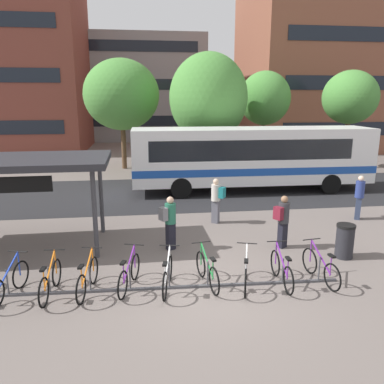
% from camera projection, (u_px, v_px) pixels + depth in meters
% --- Properties ---
extents(ground, '(200.00, 200.00, 0.00)m').
position_uv_depth(ground, '(211.00, 290.00, 9.46)').
color(ground, '#6B605B').
extents(bus_lane_asphalt, '(80.00, 7.20, 0.01)m').
position_uv_depth(bus_lane_asphalt, '(175.00, 193.00, 19.24)').
color(bus_lane_asphalt, '#232326').
rests_on(bus_lane_asphalt, ground).
extents(city_bus, '(12.05, 2.69, 3.20)m').
position_uv_depth(city_bus, '(253.00, 156.00, 19.31)').
color(city_bus, white).
rests_on(city_bus, ground).
extents(bike_rack, '(9.66, 0.40, 0.70)m').
position_uv_depth(bike_rack, '(150.00, 286.00, 9.48)').
color(bike_rack, '#47474C').
rests_on(bike_rack, ground).
extents(parked_bicycle_blue_1, '(0.63, 1.68, 0.99)m').
position_uv_depth(parked_bicycle_blue_1, '(8.00, 283.00, 9.03)').
color(parked_bicycle_blue_1, black).
rests_on(parked_bicycle_blue_1, ground).
extents(parked_bicycle_orange_2, '(0.52, 1.72, 0.99)m').
position_uv_depth(parked_bicycle_orange_2, '(50.00, 281.00, 9.13)').
color(parked_bicycle_orange_2, black).
rests_on(parked_bicycle_orange_2, ground).
extents(parked_bicycle_orange_3, '(0.52, 1.71, 0.99)m').
position_uv_depth(parked_bicycle_orange_3, '(88.00, 278.00, 9.27)').
color(parked_bicycle_orange_3, black).
rests_on(parked_bicycle_orange_3, ground).
extents(parked_bicycle_purple_4, '(0.65, 1.67, 0.99)m').
position_uv_depth(parked_bicycle_purple_4, '(129.00, 274.00, 9.47)').
color(parked_bicycle_purple_4, black).
rests_on(parked_bicycle_purple_4, ground).
extents(parked_bicycle_white_5, '(0.54, 1.70, 0.99)m').
position_uv_depth(parked_bicycle_white_5, '(167.00, 275.00, 9.41)').
color(parked_bicycle_white_5, black).
rests_on(parked_bicycle_white_5, ground).
extents(parked_bicycle_green_6, '(0.52, 1.71, 0.99)m').
position_uv_depth(parked_bicycle_green_6, '(207.00, 271.00, 9.65)').
color(parked_bicycle_green_6, black).
rests_on(parked_bicycle_green_6, ground).
extents(parked_bicycle_white_7, '(0.65, 1.67, 0.99)m').
position_uv_depth(parked_bicycle_white_7, '(246.00, 273.00, 9.56)').
color(parked_bicycle_white_7, black).
rests_on(parked_bicycle_white_7, ground).
extents(parked_bicycle_purple_8, '(0.52, 1.72, 0.99)m').
position_uv_depth(parked_bicycle_purple_8, '(282.00, 270.00, 9.70)').
color(parked_bicycle_purple_8, black).
rests_on(parked_bicycle_purple_8, ground).
extents(parked_bicycle_purple_9, '(0.52, 1.71, 0.99)m').
position_uv_depth(parked_bicycle_purple_9, '(320.00, 268.00, 9.85)').
color(parked_bicycle_purple_9, black).
rests_on(parked_bicycle_purple_9, ground).
extents(commuter_grey_pack_0, '(0.61, 0.53, 1.72)m').
position_uv_depth(commuter_grey_pack_0, '(169.00, 220.00, 11.80)').
color(commuter_grey_pack_0, black).
rests_on(commuter_grey_pack_0, ground).
extents(commuter_maroon_pack_1, '(0.61, 0.53, 1.70)m').
position_uv_depth(commuter_maroon_pack_1, '(283.00, 218.00, 11.96)').
color(commuter_maroon_pack_1, black).
rests_on(commuter_maroon_pack_1, ground).
extents(commuter_maroon_pack_2, '(0.53, 0.61, 1.75)m').
position_uv_depth(commuter_maroon_pack_2, '(359.00, 194.00, 14.84)').
color(commuter_maroon_pack_2, '#2D3851').
rests_on(commuter_maroon_pack_2, ground).
extents(commuter_teal_pack_3, '(0.60, 0.55, 1.72)m').
position_uv_depth(commuter_teal_pack_3, '(217.00, 198.00, 14.36)').
color(commuter_teal_pack_3, '#565660').
rests_on(commuter_teal_pack_3, ground).
extents(trash_bin, '(0.55, 0.55, 1.03)m').
position_uv_depth(trash_bin, '(345.00, 241.00, 11.32)').
color(trash_bin, '#232328').
rests_on(trash_bin, ground).
extents(street_tree_0, '(3.38, 3.38, 6.41)m').
position_uv_depth(street_tree_0, '(265.00, 99.00, 25.32)').
color(street_tree_0, brown).
rests_on(street_tree_0, ground).
extents(street_tree_1, '(4.91, 4.91, 7.16)m').
position_uv_depth(street_tree_1, '(122.00, 95.00, 24.82)').
color(street_tree_1, brown).
rests_on(street_tree_1, ground).
extents(street_tree_2, '(3.58, 3.58, 6.44)m').
position_uv_depth(street_tree_2, '(350.00, 98.00, 24.98)').
color(street_tree_2, brown).
rests_on(street_tree_2, ground).
extents(street_tree_3, '(4.58, 4.58, 7.25)m').
position_uv_depth(street_tree_3, '(208.00, 98.00, 22.32)').
color(street_tree_3, brown).
rests_on(street_tree_3, ground).
extents(building_right_wing, '(22.75, 11.70, 25.55)m').
position_uv_depth(building_right_wing, '(371.00, 7.00, 34.93)').
color(building_right_wing, brown).
rests_on(building_right_wing, ground).
extents(building_centre_block, '(18.10, 12.40, 11.38)m').
position_uv_depth(building_centre_block, '(125.00, 89.00, 45.75)').
color(building_centre_block, gray).
rests_on(building_centre_block, ground).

